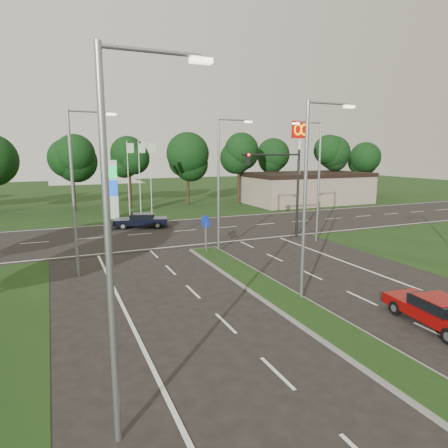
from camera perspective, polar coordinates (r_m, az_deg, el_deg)
name	(u,v)px	position (r m, az deg, el deg)	size (l,w,h in m)	color
ground	(387,365)	(14.67, 22.20, -18.18)	(160.00, 160.00, 0.00)	black
verge_far	(118,196)	(64.87, -14.90, 3.89)	(160.00, 50.00, 0.02)	black
cross_road	(175,232)	(34.84, -7.08, -1.08)	(160.00, 12.00, 0.02)	black
median_kerb	(313,317)	(17.34, 12.54, -12.87)	(2.00, 26.00, 0.12)	slate
commercial_building	(306,188)	(55.01, 11.69, 5.03)	(16.00, 9.00, 4.00)	gray
streetlight_median_near	(309,191)	(18.26, 12.02, 4.62)	(2.53, 0.22, 9.00)	gray
streetlight_median_far	(221,178)	(27.01, -0.41, 6.60)	(2.53, 0.22, 9.00)	gray
streetlight_left_near	(117,232)	(9.06, -15.03, -1.05)	(2.53, 0.22, 9.00)	gray
streetlight_left_far	(76,185)	(22.90, -20.34, 5.31)	(2.53, 0.22, 9.00)	gray
streetlight_right_far	(317,175)	(30.91, 13.11, 6.80)	(2.53, 0.22, 9.00)	gray
traffic_signal	(284,180)	(31.68, 8.57, 6.25)	(5.10, 0.42, 7.00)	black
median_signs	(206,227)	(27.43, -2.65, -0.44)	(1.16, 1.76, 2.38)	gray
gas_pylon	(113,188)	(42.40, -15.62, 5.00)	(5.80, 1.26, 8.00)	silver
mcdonalds_sign	(300,142)	(49.23, 10.80, 11.45)	(2.20, 0.47, 10.40)	silver
treeline_far	(136,152)	(49.68, -12.45, 10.05)	(6.00, 6.00, 9.90)	black
red_sedan	(438,311)	(18.15, 28.23, -10.87)	(2.23, 4.48, 1.18)	maroon
navy_sedan	(141,220)	(37.02, -11.74, 0.55)	(5.07, 3.14, 1.30)	black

